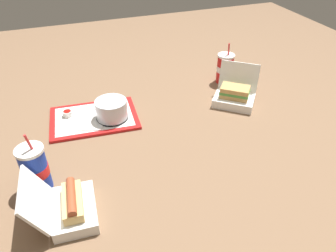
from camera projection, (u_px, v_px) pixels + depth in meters
The scene contains 10 objects.
ground_plane at pixel (163, 142), 1.30m from camera, with size 3.20×3.20×0.00m, color brown.
food_tray at pixel (94, 118), 1.42m from camera, with size 0.39×0.29×0.01m.
cake_container at pixel (112, 110), 1.39m from camera, with size 0.14×0.14×0.09m.
ketchup_cup at pixel (67, 113), 1.42m from camera, with size 0.04×0.04×0.02m.
napkin_stack at pixel (92, 123), 1.38m from camera, with size 0.10×0.10×0.00m, color white.
plastic_fork at pixel (91, 110), 1.46m from camera, with size 0.11×0.01×0.01m, color white.
clamshell_hotdog_back at pixel (69, 206), 0.98m from camera, with size 0.21×0.20×0.16m.
clamshell_sandwich_front at pixel (235, 95), 1.51m from camera, with size 0.25×0.24×0.17m.
soda_cup_corner at pixel (225, 68), 1.67m from camera, with size 0.09×0.09×0.21m.
soda_cup_back at pixel (35, 169), 1.05m from camera, with size 0.09×0.09×0.23m.
Camera 1 is at (-0.33, -0.97, 0.80)m, focal length 35.00 mm.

